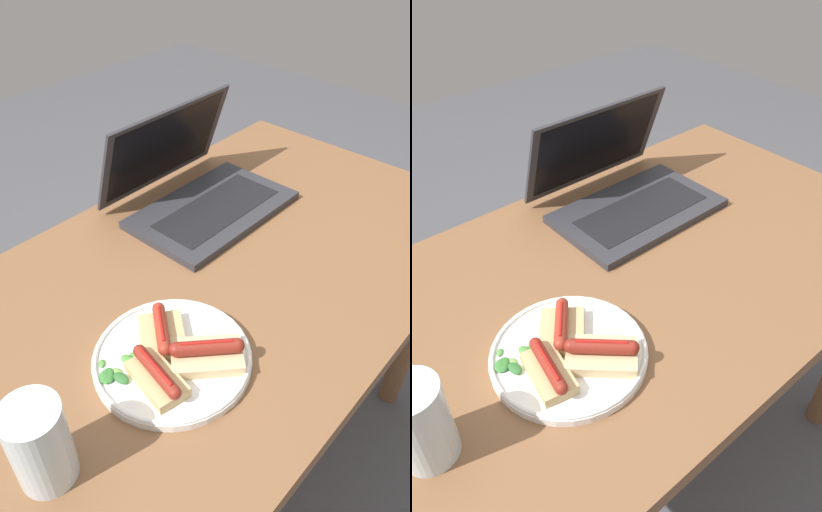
{
  "view_description": "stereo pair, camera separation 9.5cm",
  "coord_description": "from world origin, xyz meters",
  "views": [
    {
      "loc": [
        -0.58,
        -0.5,
        1.4
      ],
      "look_at": [
        -0.03,
        -0.01,
        0.81
      ],
      "focal_mm": 35.0,
      "sensor_mm": 36.0,
      "label": 1
    },
    {
      "loc": [
        -0.52,
        -0.57,
        1.4
      ],
      "look_at": [
        -0.03,
        -0.01,
        0.81
      ],
      "focal_mm": 35.0,
      "sensor_mm": 36.0,
      "label": 2
    }
  ],
  "objects": [
    {
      "name": "desk",
      "position": [
        0.0,
        0.0,
        0.65
      ],
      "size": [
        1.3,
        0.74,
        0.75
      ],
      "color": "brown",
      "rests_on": "ground_plane"
    },
    {
      "name": "sausage_toast_left",
      "position": [
        -0.21,
        -0.07,
        0.78
      ],
      "size": [
        0.12,
        0.12,
        0.04
      ],
      "rotation": [
        0.0,
        0.0,
        0.91
      ],
      "color": "tan",
      "rests_on": "plate"
    },
    {
      "name": "sausage_toast_right",
      "position": [
        -0.19,
        -0.15,
        0.78
      ],
      "size": [
        0.14,
        0.13,
        0.05
      ],
      "rotation": [
        0.0,
        0.0,
        2.39
      ],
      "color": "#D6B784",
      "rests_on": "plate"
    },
    {
      "name": "salad_pile",
      "position": [
        -0.3,
        -0.06,
        0.77
      ],
      "size": [
        0.09,
        0.07,
        0.01
      ],
      "color": "#4C8E3D",
      "rests_on": "plate"
    },
    {
      "name": "drinking_glass",
      "position": [
        -0.47,
        -0.11,
        0.82
      ],
      "size": [
        0.08,
        0.08,
        0.14
      ],
      "color": "silver",
      "rests_on": "desk"
    },
    {
      "name": "plate",
      "position": [
        -0.22,
        -0.1,
        0.76
      ],
      "size": [
        0.26,
        0.26,
        0.02
      ],
      "color": "white",
      "rests_on": "desk"
    },
    {
      "name": "laptop",
      "position": [
        0.15,
        0.18,
        0.79
      ],
      "size": [
        0.38,
        0.31,
        0.23
      ],
      "color": "#2D2D33",
      "rests_on": "desk"
    },
    {
      "name": "ground_plane",
      "position": [
        0.0,
        0.0,
        0.0
      ],
      "size": [
        6.0,
        6.0,
        0.0
      ],
      "primitive_type": "plane",
      "color": "#4C4C51"
    },
    {
      "name": "sausage_toast_middle",
      "position": [
        -0.28,
        -0.12,
        0.78
      ],
      "size": [
        0.08,
        0.12,
        0.04
      ],
      "rotation": [
        0.0,
        0.0,
        4.52
      ],
      "color": "tan",
      "rests_on": "plate"
    }
  ]
}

